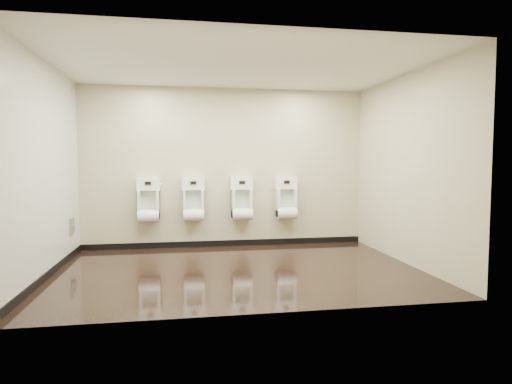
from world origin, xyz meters
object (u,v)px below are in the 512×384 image
at_px(urinal_1, 193,202).
at_px(urinal_3, 286,201).
at_px(access_panel, 72,226).
at_px(urinal_2, 242,202).
at_px(urinal_0, 149,203).

bearing_deg(urinal_1, urinal_3, 0.00).
xyz_separation_m(access_panel, urinal_2, (2.74, 0.42, 0.30)).
bearing_deg(urinal_1, urinal_2, 0.00).
bearing_deg(urinal_3, access_panel, -173.29).
relative_size(urinal_0, urinal_1, 1.00).
distance_m(urinal_2, urinal_3, 0.80).
distance_m(urinal_0, urinal_3, 2.40).
height_order(urinal_0, urinal_1, same).
relative_size(access_panel, urinal_3, 0.33).
bearing_deg(access_panel, urinal_1, 12.39).
height_order(urinal_2, urinal_3, same).
bearing_deg(urinal_2, urinal_3, 0.00).
xyz_separation_m(urinal_1, urinal_2, (0.85, 0.00, 0.00)).
bearing_deg(urinal_0, urinal_1, 0.00).
bearing_deg(urinal_3, urinal_1, 180.00).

